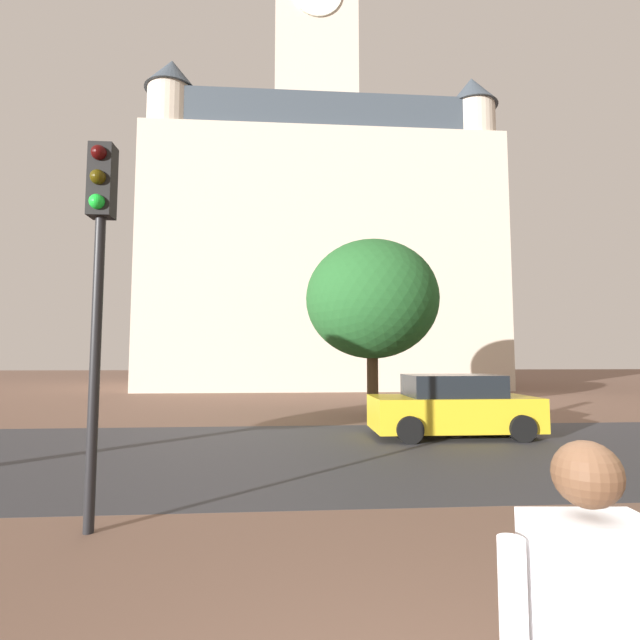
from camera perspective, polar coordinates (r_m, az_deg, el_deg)
The scene contains 6 objects.
ground_plane at distance 11.79m, azimuth 0.06°, elevation -14.46°, with size 120.00×120.00×0.00m, color brown.
street_asphalt_strip at distance 10.06m, azimuth 0.82°, elevation -16.17°, with size 120.00×7.38×0.00m, color #38383D.
landmark_building at distance 33.46m, azimuth -0.14°, elevation 10.01°, with size 22.33×13.22×35.52m.
car_yellow at distance 12.26m, azimuth 16.28°, elevation -10.41°, with size 4.11×1.97×1.56m.
traffic_light_pole at distance 6.10m, azimuth -25.98°, elevation 7.19°, with size 0.28×0.34×4.59m.
tree_curb_far at distance 16.36m, azimuth 6.51°, elevation 2.57°, with size 4.71×4.71×6.19m.
Camera 1 is at (-0.84, -1.59, 2.01)m, focal length 25.54 mm.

